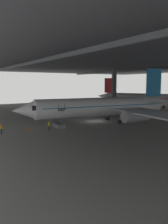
{
  "coord_description": "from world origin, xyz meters",
  "views": [
    {
      "loc": [
        41.51,
        -29.11,
        8.42
      ],
      "look_at": [
        2.44,
        -4.19,
        2.61
      ],
      "focal_mm": 36.67,
      "sensor_mm": 36.0,
      "label": 1
    }
  ],
  "objects_px": {
    "crew_worker_near_nose": "(1,128)",
    "traffic_cone_orange": "(28,129)",
    "boarding_stairs": "(59,123)",
    "crew_worker_by_stairs": "(49,125)",
    "airplane_distant": "(138,98)",
    "airplane_main": "(105,107)"
  },
  "relations": [
    {
      "from": "airplane_main",
      "to": "crew_worker_near_nose",
      "type": "bearing_deg",
      "value": -92.13
    },
    {
      "from": "crew_worker_by_stairs",
      "to": "traffic_cone_orange",
      "type": "height_order",
      "value": "crew_worker_by_stairs"
    },
    {
      "from": "airplane_main",
      "to": "crew_worker_by_stairs",
      "type": "relative_size",
      "value": 22.71
    },
    {
      "from": "airplane_distant",
      "to": "airplane_main",
      "type": "bearing_deg",
      "value": -56.86
    },
    {
      "from": "airplane_distant",
      "to": "traffic_cone_orange",
      "type": "distance_m",
      "value": 50.28
    },
    {
      "from": "traffic_cone_orange",
      "to": "airplane_main",
      "type": "bearing_deg",
      "value": 86.35
    },
    {
      "from": "crew_worker_by_stairs",
      "to": "airplane_distant",
      "type": "relative_size",
      "value": 0.05
    },
    {
      "from": "traffic_cone_orange",
      "to": "crew_worker_near_nose",
      "type": "bearing_deg",
      "value": -86.81
    },
    {
      "from": "crew_worker_near_nose",
      "to": "crew_worker_by_stairs",
      "type": "bearing_deg",
      "value": 78.81
    },
    {
      "from": "boarding_stairs",
      "to": "crew_worker_near_nose",
      "type": "bearing_deg",
      "value": -89.67
    },
    {
      "from": "crew_worker_near_nose",
      "to": "traffic_cone_orange",
      "type": "bearing_deg",
      "value": 93.19
    },
    {
      "from": "boarding_stairs",
      "to": "crew_worker_near_nose",
      "type": "relative_size",
      "value": 2.78
    },
    {
      "from": "airplane_main",
      "to": "airplane_distant",
      "type": "height_order",
      "value": "airplane_main"
    },
    {
      "from": "boarding_stairs",
      "to": "crew_worker_by_stairs",
      "type": "relative_size",
      "value": 2.84
    },
    {
      "from": "boarding_stairs",
      "to": "airplane_distant",
      "type": "distance_m",
      "value": 44.83
    },
    {
      "from": "crew_worker_near_nose",
      "to": "airplane_distant",
      "type": "height_order",
      "value": "airplane_distant"
    },
    {
      "from": "traffic_cone_orange",
      "to": "boarding_stairs",
      "type": "bearing_deg",
      "value": 88.08
    },
    {
      "from": "crew_worker_by_stairs",
      "to": "boarding_stairs",
      "type": "bearing_deg",
      "value": 120.36
    },
    {
      "from": "crew_worker_near_nose",
      "to": "traffic_cone_orange",
      "type": "xyz_separation_m",
      "value": [
        -0.26,
        4.73,
        -0.68
      ]
    },
    {
      "from": "airplane_distant",
      "to": "traffic_cone_orange",
      "type": "relative_size",
      "value": 50.57
    },
    {
      "from": "traffic_cone_orange",
      "to": "airplane_distant",
      "type": "bearing_deg",
      "value": 111.8
    },
    {
      "from": "airplane_main",
      "to": "crew_worker_by_stairs",
      "type": "xyz_separation_m",
      "value": [
        0.78,
        -13.24,
        -2.56
      ]
    }
  ]
}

